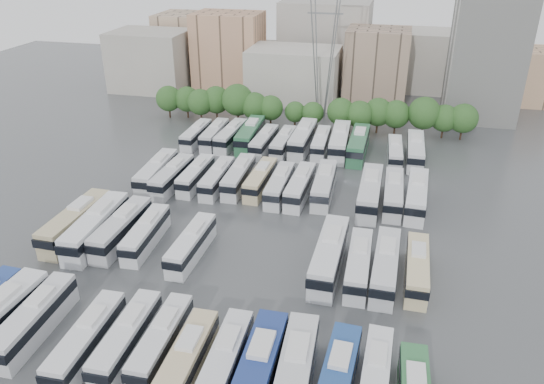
% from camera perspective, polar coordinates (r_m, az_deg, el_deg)
% --- Properties ---
extents(ground, '(220.00, 220.00, 0.00)m').
position_cam_1_polar(ground, '(69.99, -2.73, -4.49)').
color(ground, '#424447').
rests_on(ground, ground).
extents(tree_line, '(64.21, 7.10, 8.15)m').
position_cam_1_polar(tree_line, '(105.93, 3.76, 9.01)').
color(tree_line, black).
rests_on(tree_line, ground).
extents(city_buildings, '(102.00, 35.00, 20.00)m').
position_cam_1_polar(city_buildings, '(134.63, 2.80, 14.45)').
color(city_buildings, '#9E998E').
rests_on(city_buildings, ground).
extents(apartment_tower, '(14.00, 14.00, 26.00)m').
position_cam_1_polar(apartment_tower, '(118.87, 22.05, 13.51)').
color(apartment_tower, silver).
rests_on(apartment_tower, ground).
extents(electricity_pylon, '(9.00, 6.91, 33.83)m').
position_cam_1_polar(electricity_pylon, '(109.90, 5.70, 17.33)').
color(electricity_pylon, slate).
rests_on(electricity_pylon, ground).
extents(bus_r0_s2, '(2.97, 11.93, 3.72)m').
position_cam_1_polar(bus_r0_s2, '(58.04, -24.20, -12.37)').
color(bus_r0_s2, silver).
rests_on(bus_r0_s2, ground).
extents(bus_r0_s4, '(2.83, 11.55, 3.60)m').
position_cam_1_polar(bus_r0_s4, '(53.92, -19.30, -14.77)').
color(bus_r0_s4, silver).
rests_on(bus_r0_s4, ground).
extents(bus_r0_s5, '(2.71, 11.31, 3.53)m').
position_cam_1_polar(bus_r0_s5, '(53.13, -15.35, -14.87)').
color(bus_r0_s5, silver).
rests_on(bus_r0_s5, ground).
extents(bus_r0_s6, '(2.58, 10.98, 3.43)m').
position_cam_1_polar(bus_r0_s6, '(52.18, -11.80, -15.35)').
color(bus_r0_s6, silver).
rests_on(bus_r0_s6, ground).
extents(bus_r0_s7, '(2.71, 11.78, 3.69)m').
position_cam_1_polar(bus_r0_s7, '(49.41, -9.35, -17.79)').
color(bus_r0_s7, '#C9B68A').
rests_on(bus_r0_s7, ground).
extents(bus_r0_s8, '(2.74, 11.50, 3.59)m').
position_cam_1_polar(bus_r0_s8, '(49.18, -5.11, -17.81)').
color(bus_r0_s8, silver).
rests_on(bus_r0_s8, ground).
extents(bus_r0_s9, '(3.08, 13.32, 4.17)m').
position_cam_1_polar(bus_r0_s9, '(47.63, -1.61, -19.04)').
color(bus_r0_s9, navy).
rests_on(bus_r0_s9, ground).
extents(bus_r0_s10, '(3.47, 13.05, 4.06)m').
position_cam_1_polar(bus_r0_s10, '(47.59, 2.45, -19.20)').
color(bus_r0_s10, silver).
rests_on(bus_r0_s10, ground).
extents(bus_r0_s11, '(3.20, 12.15, 3.78)m').
position_cam_1_polar(bus_r0_s11, '(47.53, 6.94, -19.74)').
color(bus_r0_s11, navy).
rests_on(bus_r0_s11, ground).
extents(bus_r0_s12, '(2.63, 10.85, 3.39)m').
position_cam_1_polar(bus_r0_s12, '(48.65, 11.04, -19.09)').
color(bus_r0_s12, silver).
rests_on(bus_r0_s12, ground).
extents(bus_r1_s0, '(3.10, 13.26, 4.14)m').
position_cam_1_polar(bus_r1_s0, '(73.07, -20.36, -3.02)').
color(bus_r1_s0, tan).
rests_on(bus_r1_s0, ground).
extents(bus_r1_s1, '(3.55, 13.73, 4.27)m').
position_cam_1_polar(bus_r1_s1, '(70.97, -18.39, -3.53)').
color(bus_r1_s1, white).
rests_on(bus_r1_s1, ground).
extents(bus_r1_s2, '(2.80, 12.47, 3.91)m').
position_cam_1_polar(bus_r1_s2, '(70.00, -15.91, -3.76)').
color(bus_r1_s2, silver).
rests_on(bus_r1_s2, ground).
extents(bus_r1_s3, '(2.99, 11.22, 3.49)m').
position_cam_1_polar(bus_r1_s3, '(68.49, -13.42, -4.35)').
color(bus_r1_s3, silver).
rests_on(bus_r1_s3, ground).
extents(bus_r1_s5, '(2.63, 11.25, 3.52)m').
position_cam_1_polar(bus_r1_s5, '(65.21, -8.67, -5.56)').
color(bus_r1_s5, silver).
rests_on(bus_r1_s5, ground).
extents(bus_r1_s10, '(3.15, 13.56, 4.24)m').
position_cam_1_polar(bus_r1_s10, '(62.15, 6.17, -6.76)').
color(bus_r1_s10, silver).
rests_on(bus_r1_s10, ground).
extents(bus_r1_s11, '(2.73, 11.64, 3.64)m').
position_cam_1_polar(bus_r1_s11, '(61.63, 9.30, -7.64)').
color(bus_r1_s11, silver).
rests_on(bus_r1_s11, ground).
extents(bus_r1_s12, '(2.97, 12.44, 3.89)m').
position_cam_1_polar(bus_r1_s12, '(61.71, 12.11, -7.73)').
color(bus_r1_s12, silver).
rests_on(bus_r1_s12, ground).
extents(bus_r1_s13, '(2.58, 11.37, 3.56)m').
position_cam_1_polar(bus_r1_s13, '(62.38, 15.33, -7.90)').
color(bus_r1_s13, beige).
rests_on(bus_r1_s13, ground).
extents(bus_r2_s1, '(3.23, 12.45, 3.87)m').
position_cam_1_polar(bus_r2_s1, '(84.77, -12.32, 2.15)').
color(bus_r2_s1, silver).
rests_on(bus_r2_s1, ground).
extents(bus_r2_s2, '(2.87, 11.79, 3.68)m').
position_cam_1_polar(bus_r2_s2, '(83.03, -10.68, 1.70)').
color(bus_r2_s2, silver).
rests_on(bus_r2_s2, ground).
extents(bus_r2_s3, '(2.51, 11.06, 3.46)m').
position_cam_1_polar(bus_r2_s3, '(83.03, -8.21, 1.82)').
color(bus_r2_s3, silver).
rests_on(bus_r2_s3, ground).
extents(bus_r2_s4, '(2.48, 11.17, 3.50)m').
position_cam_1_polar(bus_r2_s4, '(81.61, -5.93, 1.52)').
color(bus_r2_s4, silver).
rests_on(bus_r2_s4, ground).
extents(bus_r2_s5, '(2.80, 11.83, 3.70)m').
position_cam_1_polar(bus_r2_s5, '(81.64, -3.60, 1.70)').
color(bus_r2_s5, silver).
rests_on(bus_r2_s5, ground).
extents(bus_r2_s6, '(2.77, 11.33, 3.54)m').
position_cam_1_polar(bus_r2_s6, '(80.77, -1.25, 1.40)').
color(bus_r2_s6, beige).
rests_on(bus_r2_s6, ground).
extents(bus_r2_s7, '(2.58, 11.49, 3.60)m').
position_cam_1_polar(bus_r2_s7, '(78.89, 0.82, 0.79)').
color(bus_r2_s7, silver).
rests_on(bus_r2_s7, ground).
extents(bus_r2_s8, '(2.90, 11.89, 3.71)m').
position_cam_1_polar(bus_r2_s8, '(78.47, 3.04, 0.65)').
color(bus_r2_s8, silver).
rests_on(bus_r2_s8, ground).
extents(bus_r2_s9, '(3.09, 12.38, 3.86)m').
position_cam_1_polar(bus_r2_s9, '(79.05, 5.63, 0.81)').
color(bus_r2_s9, silver).
rests_on(bus_r2_s9, ground).
extents(bus_r2_s11, '(2.94, 13.46, 4.22)m').
position_cam_1_polar(bus_r2_s11, '(77.35, 10.48, 0.01)').
color(bus_r2_s11, silver).
rests_on(bus_r2_s11, ground).
extents(bus_r2_s12, '(2.85, 12.19, 3.81)m').
position_cam_1_polar(bus_r2_s12, '(78.10, 12.91, -0.12)').
color(bus_r2_s12, silver).
rests_on(bus_r2_s12, ground).
extents(bus_r2_s13, '(3.36, 12.86, 4.00)m').
position_cam_1_polar(bus_r2_s13, '(78.15, 15.29, -0.32)').
color(bus_r2_s13, silver).
rests_on(bus_r2_s13, ground).
extents(bus_r3_s1, '(2.49, 10.90, 3.41)m').
position_cam_1_polar(bus_r3_s1, '(99.93, -8.15, 6.16)').
color(bus_r3_s1, silver).
rests_on(bus_r3_s1, ground).
extents(bus_r3_s2, '(2.69, 11.32, 3.54)m').
position_cam_1_polar(bus_r3_s2, '(99.28, -6.20, 6.17)').
color(bus_r3_s2, silver).
rests_on(bus_r3_s2, ground).
extents(bus_r3_s3, '(3.12, 11.95, 3.72)m').
position_cam_1_polar(bus_r3_s3, '(98.19, -4.43, 6.07)').
color(bus_r3_s3, silver).
rests_on(bus_r3_s3, ground).
extents(bus_r3_s4, '(3.32, 13.24, 4.12)m').
position_cam_1_polar(bus_r3_s4, '(98.00, -2.36, 6.21)').
color(bus_r3_s4, '#2E6B43').
rests_on(bus_r3_s4, ground).
extents(bus_r3_s5, '(2.91, 11.46, 3.57)m').
position_cam_1_polar(bus_r3_s5, '(95.34, -0.85, 5.47)').
color(bus_r3_s5, silver).
rests_on(bus_r3_s5, ground).
extents(bus_r3_s6, '(2.71, 11.37, 3.55)m').
position_cam_1_polar(bus_r3_s6, '(94.80, 1.23, 5.33)').
color(bus_r3_s6, silver).
rests_on(bus_r3_s6, ground).
extents(bus_r3_s7, '(3.14, 13.54, 4.24)m').
position_cam_1_polar(bus_r3_s7, '(96.00, 3.33, 5.78)').
color(bus_r3_s7, silver).
rests_on(bus_r3_s7, ground).
extents(bus_r3_s8, '(2.75, 11.16, 3.48)m').
position_cam_1_polar(bus_r3_s8, '(95.37, 5.28, 5.33)').
color(bus_r3_s8, white).
rests_on(bus_r3_s8, ground).
extents(bus_r3_s9, '(3.50, 13.68, 4.26)m').
position_cam_1_polar(bus_r3_s9, '(95.29, 7.29, 5.45)').
color(bus_r3_s9, silver).
rests_on(bus_r3_s9, ground).
extents(bus_r3_s10, '(3.04, 13.33, 4.17)m').
position_cam_1_polar(bus_r3_s10, '(94.46, 9.28, 5.10)').
color(bus_r3_s10, '#2D6943').
rests_on(bus_r3_s10, ground).
extents(bus_r3_s12, '(2.92, 10.93, 3.39)m').
position_cam_1_polar(bus_r3_s12, '(93.20, 13.08, 4.19)').
color(bus_r3_s12, silver).
rests_on(bus_r3_s12, ground).
extents(bus_r3_s13, '(2.91, 12.73, 3.98)m').
position_cam_1_polar(bus_r3_s13, '(94.06, 15.16, 4.34)').
color(bus_r3_s13, silver).
rests_on(bus_r3_s13, ground).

